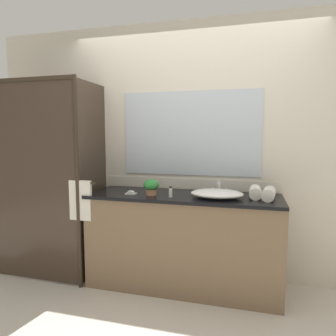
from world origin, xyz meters
TOP-DOWN VIEW (x-y plane):
  - ground_plane at (0.00, 0.00)m, footprint 8.00×8.00m
  - wall_back_with_mirror at (0.00, 0.34)m, footprint 4.40×0.06m
  - vanity_cabinet at (0.00, 0.01)m, footprint 1.80×0.58m
  - shower_enclosure at (-1.27, -0.19)m, footprint 1.20×0.59m
  - sink_basin at (0.32, -0.05)m, footprint 0.47×0.34m
  - faucet at (0.32, 0.13)m, footprint 0.17×0.13m
  - potted_plant at (-0.29, -0.08)m, footprint 0.15×0.15m
  - soap_dish at (-0.49, -0.10)m, footprint 0.10×0.07m
  - amenity_bottle_lotion at (-0.09, -0.14)m, footprint 0.03×0.03m
  - amenity_bottle_body_wash at (-0.39, 0.20)m, footprint 0.03×0.03m
  - rolled_towel_near_edge at (0.76, -0.03)m, footprint 0.14×0.24m
  - rolled_towel_middle at (0.65, 0.02)m, footprint 0.11×0.22m

SIDE VIEW (x-z plane):
  - ground_plane at x=0.00m, z-range 0.00..0.00m
  - vanity_cabinet at x=0.00m, z-range 0.00..0.90m
  - soap_dish at x=-0.49m, z-range 0.90..0.93m
  - sink_basin at x=0.32m, z-range 0.90..0.98m
  - faucet at x=0.32m, z-range 0.88..1.01m
  - amenity_bottle_lotion at x=-0.09m, z-range 0.90..1.00m
  - amenity_bottle_body_wash at x=-0.39m, z-range 0.90..1.00m
  - rolled_towel_middle at x=0.65m, z-range 0.90..1.01m
  - rolled_towel_near_edge at x=0.76m, z-range 0.90..1.01m
  - potted_plant at x=-0.29m, z-range 0.91..1.06m
  - shower_enclosure at x=-1.27m, z-range 0.02..2.02m
  - wall_back_with_mirror at x=0.00m, z-range 0.00..2.60m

